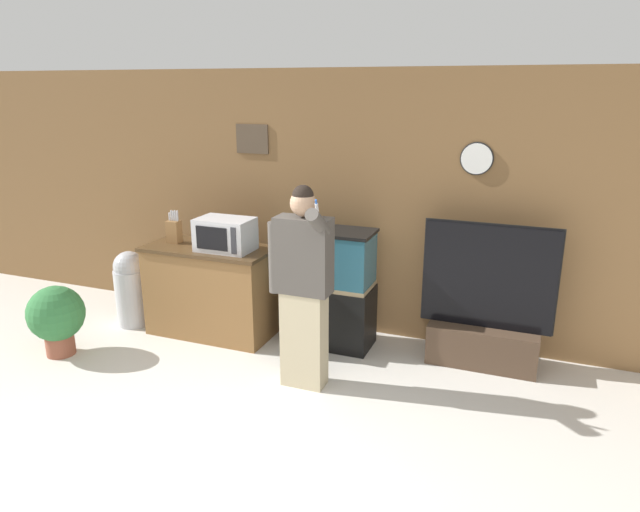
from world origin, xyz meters
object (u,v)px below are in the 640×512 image
(aquarium_on_stand, at_px, (331,288))
(counter_island, at_px, (211,290))
(trash_bin, at_px, (131,287))
(tv_on_stand, at_px, (484,325))
(potted_plant, at_px, (56,316))
(person_standing, at_px, (302,285))
(microwave, at_px, (225,234))
(knife_block, at_px, (174,231))

(aquarium_on_stand, bearing_deg, counter_island, -170.50)
(counter_island, distance_m, trash_bin, 0.91)
(counter_island, xyz_separation_m, tv_on_stand, (2.64, 0.31, -0.08))
(potted_plant, xyz_separation_m, trash_bin, (0.18, 0.84, 0.02))
(tv_on_stand, bearing_deg, person_standing, -145.67)
(trash_bin, bearing_deg, microwave, 3.55)
(tv_on_stand, distance_m, person_standing, 1.73)
(microwave, relative_size, trash_bin, 0.66)
(tv_on_stand, bearing_deg, trash_bin, -173.31)
(counter_island, distance_m, microwave, 0.65)
(microwave, distance_m, tv_on_stand, 2.54)
(counter_island, bearing_deg, trash_bin, -173.02)
(potted_plant, bearing_deg, counter_island, 41.32)
(person_standing, bearing_deg, trash_bin, 166.59)
(potted_plant, bearing_deg, microwave, 34.90)
(counter_island, bearing_deg, aquarium_on_stand, 9.50)
(knife_block, bearing_deg, trash_bin, -165.66)
(counter_island, height_order, knife_block, knife_block)
(microwave, height_order, person_standing, person_standing)
(tv_on_stand, height_order, potted_plant, tv_on_stand)
(knife_block, bearing_deg, counter_island, -2.48)
(microwave, height_order, potted_plant, microwave)
(knife_block, xyz_separation_m, trash_bin, (-0.50, -0.13, -0.63))
(aquarium_on_stand, xyz_separation_m, trash_bin, (-2.12, -0.31, -0.17))
(knife_block, relative_size, trash_bin, 0.42)
(person_standing, bearing_deg, counter_island, 153.68)
(knife_block, height_order, potted_plant, knife_block)
(tv_on_stand, relative_size, trash_bin, 1.64)
(counter_island, bearing_deg, potted_plant, -138.68)
(microwave, xyz_separation_m, person_standing, (1.05, -0.59, -0.18))
(knife_block, bearing_deg, person_standing, -21.12)
(microwave, bearing_deg, trash_bin, -176.45)
(microwave, xyz_separation_m, potted_plant, (-1.30, -0.91, -0.69))
(microwave, bearing_deg, counter_island, 169.62)
(potted_plant, distance_m, trash_bin, 0.86)
(counter_island, height_order, aquarium_on_stand, aquarium_on_stand)
(counter_island, xyz_separation_m, person_standing, (1.27, -0.63, 0.43))
(counter_island, bearing_deg, person_standing, -26.32)
(counter_island, height_order, tv_on_stand, tv_on_stand)
(microwave, xyz_separation_m, knife_block, (-0.62, 0.06, -0.03))
(aquarium_on_stand, bearing_deg, potted_plant, -153.32)
(tv_on_stand, bearing_deg, knife_block, -174.59)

